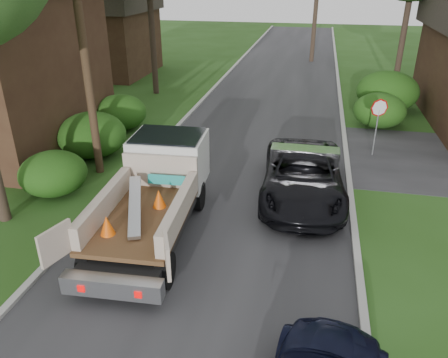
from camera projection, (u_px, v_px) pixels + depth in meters
The scene contains 14 objects.
ground at pixel (204, 264), 11.84m from camera, with size 120.00×120.00×0.00m, color #224513.
road at pixel (256, 138), 20.66m from camera, with size 8.00×90.00×0.02m, color #28282B.
curb_left at pixel (173, 131), 21.40m from camera, with size 0.20×90.00×0.12m, color #9E9E99.
curb_right at pixel (345, 144), 19.87m from camera, with size 0.20×90.00×0.12m, color #9E9E99.
stop_sign at pixel (378, 115), 18.04m from camera, with size 0.71×0.32×2.48m.
utility_pole at pixel (82, 35), 15.01m from camera, with size 2.42×1.25×10.00m.
house_left_far at pixel (100, 32), 32.43m from camera, with size 7.56×7.56×6.00m.
hedge_left_a at pixel (53, 173), 15.31m from camera, with size 2.34×2.34×1.53m, color #154910.
hedge_left_b at pixel (92, 135), 18.38m from camera, with size 2.86×2.86×1.87m, color #154910.
hedge_left_c at pixel (120, 112), 21.56m from camera, with size 2.60×2.60×1.70m, color #154910.
hedge_right_a at pixel (379, 110), 21.86m from camera, with size 2.60×2.60×1.70m, color #154910.
hedge_right_b at pixel (387, 91), 24.26m from camera, with size 3.38×3.38×2.21m, color #154910.
flatbed_truck at pixel (160, 182), 13.39m from camera, with size 3.04×6.61×2.45m.
black_pickup at pixel (303, 176), 15.01m from camera, with size 2.73×5.92×1.64m, color black.
Camera 1 is at (2.54, -9.34, 7.23)m, focal length 35.00 mm.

